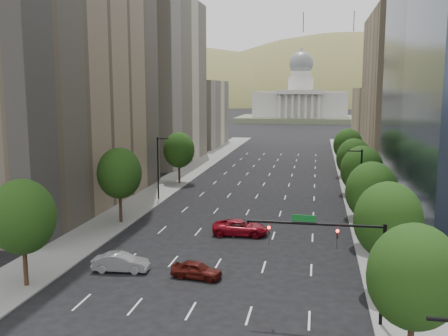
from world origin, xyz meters
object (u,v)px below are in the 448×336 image
Objects in this scene: capitol at (300,104)px; car_maroon at (197,270)px; car_silver at (121,262)px; traffic_signal at (345,249)px; car_red_far at (240,227)px.

capitol is 14.04× the size of car_maroon.
car_silver is at bearing 94.44° from car_maroon.
traffic_signal is 1.52× the size of car_red_far.
capitol is (-10.53, 219.71, 3.40)m from traffic_signal.
car_silver is at bearing 159.95° from traffic_signal.
traffic_signal is 22.41m from car_red_far.
capitol is at bearing -2.66° from car_red_far.
car_red_far is at bearing 116.86° from traffic_signal.
car_maroon is (-11.60, 6.32, -4.44)m from traffic_signal.
car_silver is at bearing -92.12° from capitol.
traffic_signal is 2.13× the size of car_maroon.
traffic_signal is at bearing -115.30° from car_silver.
car_red_far is (-9.93, 19.62, -4.34)m from traffic_signal.
car_red_far is at bearing 0.74° from car_maroon.
car_maroon is at bearing -90.29° from capitol.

